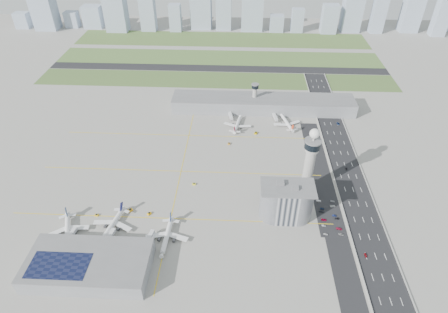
{
  "coord_description": "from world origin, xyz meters",
  "views": [
    {
      "loc": [
        12.97,
        -237.6,
        222.27
      ],
      "look_at": [
        0.0,
        35.0,
        15.0
      ],
      "focal_mm": 30.0,
      "sensor_mm": 36.0,
      "label": 1
    }
  ],
  "objects_px": {
    "airplane_near_c": "(166,235)",
    "tug_0": "(97,215)",
    "car_hw_2": "(338,124)",
    "secondary_tower": "(255,94)",
    "airplane_near_a": "(67,229)",
    "car_lot_2": "(324,220)",
    "car_lot_4": "(322,209)",
    "car_lot_5": "(319,201)",
    "car_lot_10": "(333,206)",
    "airplane_far_a": "(237,122)",
    "jet_bridge_near_2": "(146,246)",
    "car_lot_9": "(334,216)",
    "airplane_far_b": "(287,121)",
    "tug_5": "(256,133)",
    "car_lot_7": "(339,229)",
    "car_lot_1": "(324,226)",
    "tug_3": "(194,184)",
    "jet_bridge_near_0": "(66,243)",
    "tug_1": "(149,213)",
    "car_lot_11": "(333,201)",
    "admin_building": "(286,202)",
    "car_lot_3": "(321,211)",
    "car_lot_8": "(337,218)",
    "car_hw_1": "(346,169)",
    "tug_4": "(229,144)",
    "car_hw_0": "(366,255)",
    "jet_bridge_far_1": "(274,115)",
    "tug_2": "(130,210)",
    "car_lot_6": "(341,234)",
    "car_hw_4": "(316,97)",
    "jet_bridge_near_1": "(106,245)",
    "airplane_near_b": "(112,223)",
    "jet_bridge_far_0": "(230,114)",
    "car_lot_0": "(326,234)"
  },
  "relations": [
    {
      "from": "airplane_near_c",
      "to": "car_hw_1",
      "type": "xyz_separation_m",
      "value": [
        154.41,
        92.71,
        -4.86
      ]
    },
    {
      "from": "airplane_near_c",
      "to": "tug_0",
      "type": "bearing_deg",
      "value": -107.83
    },
    {
      "from": "tug_4",
      "to": "car_hw_0",
      "type": "distance_m",
      "value": 171.35
    },
    {
      "from": "secondary_tower",
      "to": "car_hw_2",
      "type": "relative_size",
      "value": 7.0
    },
    {
      "from": "admin_building",
      "to": "airplane_near_c",
      "type": "relative_size",
      "value": 1.08
    },
    {
      "from": "car_lot_10",
      "to": "airplane_far_a",
      "type": "bearing_deg",
      "value": 28.81
    },
    {
      "from": "airplane_far_b",
      "to": "tug_5",
      "type": "distance_m",
      "value": 39.81
    },
    {
      "from": "tug_1",
      "to": "car_lot_7",
      "type": "height_order",
      "value": "tug_1"
    },
    {
      "from": "jet_bridge_near_1",
      "to": "jet_bridge_near_2",
      "type": "xyz_separation_m",
      "value": [
        30.0,
        0.0,
        0.0
      ]
    },
    {
      "from": "car_hw_1",
      "to": "car_hw_2",
      "type": "distance_m",
      "value": 79.96
    },
    {
      "from": "car_lot_2",
      "to": "car_hw_4",
      "type": "distance_m",
      "value": 209.97
    },
    {
      "from": "secondary_tower",
      "to": "airplane_near_a",
      "type": "distance_m",
      "value": 247.91
    },
    {
      "from": "car_lot_2",
      "to": "car_lot_4",
      "type": "xyz_separation_m",
      "value": [
        0.6,
        12.61,
        0.03
      ]
    },
    {
      "from": "secondary_tower",
      "to": "car_hw_1",
      "type": "xyz_separation_m",
      "value": [
        85.1,
        -109.42,
        -18.2
      ]
    },
    {
      "from": "car_lot_8",
      "to": "car_hw_0",
      "type": "bearing_deg",
      "value": -160.08
    },
    {
      "from": "car_lot_0",
      "to": "jet_bridge_far_1",
      "type": "bearing_deg",
      "value": 19.35
    },
    {
      "from": "tug_0",
      "to": "car_hw_2",
      "type": "bearing_deg",
      "value": 130.61
    },
    {
      "from": "airplane_far_b",
      "to": "jet_bridge_near_0",
      "type": "distance_m",
      "value": 251.58
    },
    {
      "from": "jet_bridge_far_1",
      "to": "car_lot_1",
      "type": "distance_m",
      "value": 167.1
    },
    {
      "from": "tug_1",
      "to": "car_lot_11",
      "type": "xyz_separation_m",
      "value": [
        152.36,
        21.86,
        -0.35
      ]
    },
    {
      "from": "car_lot_7",
      "to": "car_lot_10",
      "type": "relative_size",
      "value": 0.99
    },
    {
      "from": "tug_0",
      "to": "car_lot_1",
      "type": "bearing_deg",
      "value": 95.92
    },
    {
      "from": "admin_building",
      "to": "car_lot_3",
      "type": "distance_m",
      "value": 34.48
    },
    {
      "from": "tug_2",
      "to": "car_hw_2",
      "type": "height_order",
      "value": "tug_2"
    },
    {
      "from": "tug_5",
      "to": "car_lot_2",
      "type": "height_order",
      "value": "tug_5"
    },
    {
      "from": "car_lot_4",
      "to": "car_lot_0",
      "type": "bearing_deg",
      "value": -174.01
    },
    {
      "from": "airplane_near_a",
      "to": "car_lot_4",
      "type": "xyz_separation_m",
      "value": [
        200.39,
        35.93,
        -4.8
      ]
    },
    {
      "from": "airplane_near_a",
      "to": "car_hw_1",
      "type": "height_order",
      "value": "airplane_near_a"
    },
    {
      "from": "jet_bridge_near_2",
      "to": "car_lot_1",
      "type": "distance_m",
      "value": 138.12
    },
    {
      "from": "airplane_near_b",
      "to": "jet_bridge_near_2",
      "type": "distance_m",
      "value": 36.39
    },
    {
      "from": "car_lot_8",
      "to": "car_hw_4",
      "type": "relative_size",
      "value": 1.02
    },
    {
      "from": "admin_building",
      "to": "car_lot_8",
      "type": "bearing_deg",
      "value": -2.86
    },
    {
      "from": "tug_1",
      "to": "tug_3",
      "type": "distance_m",
      "value": 50.02
    },
    {
      "from": "jet_bridge_near_2",
      "to": "car_lot_9",
      "type": "xyz_separation_m",
      "value": [
        145.4,
        39.92,
        -2.27
      ]
    },
    {
      "from": "secondary_tower",
      "to": "car_hw_4",
      "type": "relative_size",
      "value": 8.89
    },
    {
      "from": "airplane_near_c",
      "to": "car_lot_4",
      "type": "distance_m",
      "value": 129.1
    },
    {
      "from": "car_lot_5",
      "to": "car_lot_6",
      "type": "relative_size",
      "value": 0.98
    },
    {
      "from": "jet_bridge_far_1",
      "to": "tug_1",
      "type": "xyz_separation_m",
      "value": [
        -110.19,
        -158.17,
        -1.94
      ]
    },
    {
      "from": "secondary_tower",
      "to": "car_lot_5",
      "type": "bearing_deg",
      "value": -71.27
    },
    {
      "from": "car_lot_7",
      "to": "car_lot_5",
      "type": "bearing_deg",
      "value": 27.87
    },
    {
      "from": "tug_5",
      "to": "car_hw_0",
      "type": "relative_size",
      "value": 0.95
    },
    {
      "from": "airplane_near_b",
      "to": "tug_3",
      "type": "bearing_deg",
      "value": 145.09
    },
    {
      "from": "jet_bridge_near_0",
      "to": "jet_bridge_far_1",
      "type": "bearing_deg",
      "value": -30.53
    },
    {
      "from": "admin_building",
      "to": "car_lot_6",
      "type": "relative_size",
      "value": 10.44
    },
    {
      "from": "tug_3",
      "to": "car_lot_1",
      "type": "height_order",
      "value": "tug_3"
    },
    {
      "from": "jet_bridge_far_0",
      "to": "car_lot_6",
      "type": "height_order",
      "value": "jet_bridge_far_0"
    },
    {
      "from": "car_lot_2",
      "to": "car_hw_1",
      "type": "bearing_deg",
      "value": -20.8
    },
    {
      "from": "car_lot_8",
      "to": "car_hw_1",
      "type": "relative_size",
      "value": 0.99
    },
    {
      "from": "jet_bridge_far_1",
      "to": "tug_3",
      "type": "bearing_deg",
      "value": -42.94
    },
    {
      "from": "airplane_far_b",
      "to": "car_hw_2",
      "type": "height_order",
      "value": "airplane_far_b"
    }
  ]
}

